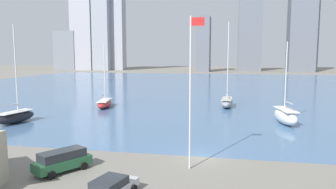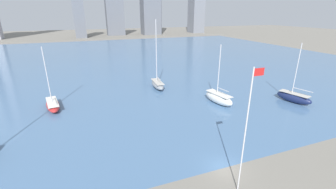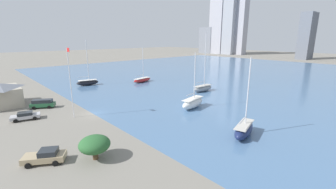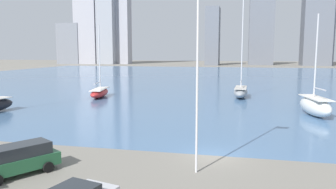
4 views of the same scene
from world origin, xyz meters
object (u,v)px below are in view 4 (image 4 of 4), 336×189
(sailboat_red, at_px, (100,92))
(sailboat_white, at_px, (315,106))
(parked_suv_green, at_px, (17,159))
(sailboat_gray, at_px, (241,91))
(flag_pole, at_px, (198,58))

(sailboat_red, distance_m, sailboat_white, 33.09)
(sailboat_red, height_order, parked_suv_green, sailboat_red)
(sailboat_gray, relative_size, sailboat_red, 1.36)
(sailboat_white, height_order, parked_suv_green, sailboat_white)
(sailboat_white, bearing_deg, parked_suv_green, -142.96)
(parked_suv_green, bearing_deg, flag_pole, 46.38)
(flag_pole, xyz_separation_m, parked_suv_green, (-10.77, -2.80, -6.16))
(sailboat_gray, relative_size, sailboat_white, 1.36)
(parked_suv_green, bearing_deg, sailboat_white, 79.48)
(sailboat_white, relative_size, parked_suv_green, 2.33)
(sailboat_white, distance_m, parked_suv_green, 32.87)
(sailboat_gray, bearing_deg, sailboat_white, -56.06)
(flag_pole, relative_size, parked_suv_green, 2.61)
(sailboat_gray, xyz_separation_m, sailboat_red, (-23.11, -4.63, -0.21))
(sailboat_red, bearing_deg, parked_suv_green, -84.33)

